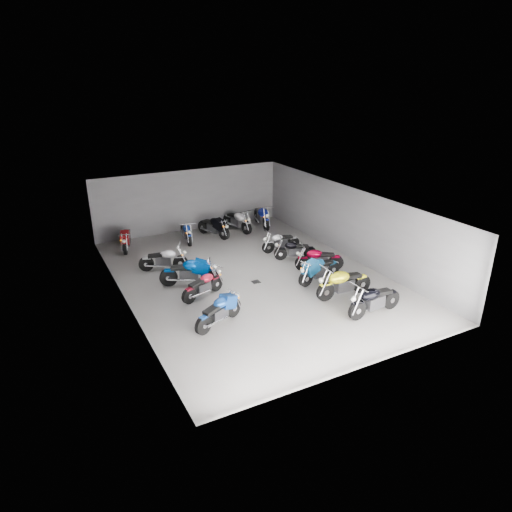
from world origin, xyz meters
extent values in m
plane|color=gray|center=(0.00, 0.00, 0.00)|extent=(14.00, 14.00, 0.00)
cube|color=slate|center=(0.00, 7.00, 1.60)|extent=(10.00, 0.10, 3.20)
cube|color=slate|center=(-5.00, 0.00, 1.60)|extent=(0.10, 14.00, 3.20)
cube|color=slate|center=(5.00, 0.00, 1.60)|extent=(0.10, 14.00, 3.20)
cube|color=black|center=(0.00, 0.00, 3.22)|extent=(10.00, 14.00, 0.04)
cube|color=black|center=(0.00, -0.50, 0.01)|extent=(0.32, 0.32, 0.01)
cylinder|color=black|center=(-1.98, -2.61, 0.32)|extent=(0.64, 0.38, 0.64)
cylinder|color=black|center=(-3.31, -3.20, 0.32)|extent=(0.65, 0.40, 0.64)
cube|color=#2D2D30|center=(-2.65, -2.91, 0.42)|extent=(0.72, 0.54, 0.40)
ellipsoid|color=navy|center=(-2.44, -2.82, 0.74)|extent=(0.79, 0.64, 0.36)
cube|color=black|center=(-2.94, -3.04, 0.70)|extent=(0.67, 0.51, 0.18)
cylinder|color=black|center=(-1.72, -0.50, 0.30)|extent=(0.61, 0.33, 0.60)
cylinder|color=black|center=(-3.00, -1.00, 0.30)|extent=(0.61, 0.35, 0.60)
cube|color=#2D2D30|center=(-2.36, -0.75, 0.40)|extent=(0.67, 0.49, 0.38)
ellipsoid|color=maroon|center=(-2.17, -0.67, 0.70)|extent=(0.74, 0.58, 0.34)
cube|color=black|center=(-2.64, -0.86, 0.66)|extent=(0.63, 0.45, 0.17)
cylinder|color=black|center=(-1.74, 0.12, 0.35)|extent=(0.70, 0.43, 0.71)
cylinder|color=black|center=(-3.20, 0.78, 0.35)|extent=(0.71, 0.45, 0.71)
cube|color=#2D2D30|center=(-2.47, 0.45, 0.47)|extent=(0.79, 0.60, 0.44)
ellipsoid|color=#013A91|center=(-2.25, 0.35, 0.82)|extent=(0.87, 0.72, 0.40)
cube|color=black|center=(-2.79, 0.60, 0.78)|extent=(0.74, 0.56, 0.20)
cylinder|color=black|center=(-2.27, 2.10, 0.32)|extent=(0.63, 0.35, 0.63)
cylinder|color=black|center=(-3.59, 2.63, 0.32)|extent=(0.64, 0.37, 0.63)
cube|color=#2D2D30|center=(-2.93, 2.36, 0.41)|extent=(0.70, 0.51, 0.39)
ellipsoid|color=silver|center=(-2.73, 2.28, 0.73)|extent=(0.77, 0.61, 0.36)
cube|color=black|center=(-3.22, 2.48, 0.69)|extent=(0.66, 0.48, 0.18)
cylinder|color=black|center=(1.65, -4.75, 0.35)|extent=(0.70, 0.18, 0.70)
cylinder|color=black|center=(3.22, -4.67, 0.35)|extent=(0.70, 0.20, 0.70)
cube|color=#2D2D30|center=(2.44, -4.71, 0.46)|extent=(0.72, 0.36, 0.44)
ellipsoid|color=black|center=(2.20, -4.73, 0.81)|extent=(0.76, 0.47, 0.39)
cube|color=black|center=(2.78, -4.69, 0.76)|extent=(0.68, 0.34, 0.20)
cylinder|color=black|center=(1.52, -3.12, 0.36)|extent=(0.72, 0.18, 0.72)
cylinder|color=black|center=(3.14, -3.18, 0.36)|extent=(0.72, 0.20, 0.72)
cube|color=#2D2D30|center=(2.33, -3.15, 0.47)|extent=(0.74, 0.37, 0.45)
ellipsoid|color=yellow|center=(2.08, -3.14, 0.83)|extent=(0.78, 0.48, 0.40)
cube|color=black|center=(2.69, -3.16, 0.78)|extent=(0.70, 0.34, 0.20)
cylinder|color=black|center=(1.55, -1.76, 0.33)|extent=(0.68, 0.25, 0.66)
cylinder|color=black|center=(3.03, -1.49, 0.33)|extent=(0.68, 0.27, 0.66)
cube|color=#2D2D30|center=(2.29, -1.63, 0.44)|extent=(0.72, 0.43, 0.42)
ellipsoid|color=#125083|center=(2.06, -1.67, 0.77)|extent=(0.77, 0.53, 0.37)
cube|color=black|center=(2.61, -1.57, 0.73)|extent=(0.67, 0.40, 0.19)
cylinder|color=black|center=(2.28, -0.39, 0.32)|extent=(0.64, 0.37, 0.64)
cylinder|color=black|center=(3.61, -0.96, 0.32)|extent=(0.65, 0.39, 0.64)
cube|color=#2D2D30|center=(2.95, -0.68, 0.42)|extent=(0.71, 0.53, 0.40)
ellipsoid|color=maroon|center=(2.74, -0.59, 0.74)|extent=(0.78, 0.63, 0.36)
cube|color=black|center=(3.24, -0.80, 0.70)|extent=(0.67, 0.50, 0.18)
cylinder|color=black|center=(2.06, 1.05, 0.30)|extent=(0.59, 0.35, 0.59)
cylinder|color=black|center=(3.28, 0.50, 0.30)|extent=(0.59, 0.37, 0.59)
cube|color=#2D2D30|center=(2.67, 0.77, 0.39)|extent=(0.66, 0.50, 0.37)
ellipsoid|color=black|center=(2.48, 0.86, 0.68)|extent=(0.72, 0.60, 0.33)
cube|color=black|center=(2.94, 0.65, 0.65)|extent=(0.62, 0.47, 0.17)
cylinder|color=black|center=(1.97, 2.03, 0.30)|extent=(0.60, 0.13, 0.60)
cylinder|color=black|center=(3.32, 2.00, 0.30)|extent=(0.60, 0.15, 0.60)
cube|color=#2D2D30|center=(2.65, 2.02, 0.39)|extent=(0.61, 0.29, 0.37)
ellipsoid|color=silver|center=(2.44, 2.02, 0.69)|extent=(0.64, 0.38, 0.33)
cube|color=black|center=(2.94, 2.01, 0.65)|extent=(0.57, 0.27, 0.17)
cylinder|color=black|center=(-3.95, 4.93, 0.33)|extent=(0.34, 0.67, 0.67)
cylinder|color=black|center=(-3.48, 6.37, 0.33)|extent=(0.35, 0.68, 0.67)
cube|color=#2D2D30|center=(-3.72, 5.65, 0.44)|extent=(0.51, 0.74, 0.42)
ellipsoid|color=maroon|center=(-3.79, 5.43, 0.77)|extent=(0.61, 0.80, 0.37)
cube|color=black|center=(-3.61, 5.97, 0.73)|extent=(0.47, 0.69, 0.19)
cylinder|color=black|center=(-0.96, 4.62, 0.32)|extent=(0.21, 0.65, 0.63)
cylinder|color=black|center=(-0.76, 6.05, 0.32)|extent=(0.23, 0.65, 0.63)
cube|color=#2D2D30|center=(-0.86, 5.33, 0.42)|extent=(0.38, 0.68, 0.40)
ellipsoid|color=navy|center=(-0.89, 5.12, 0.73)|extent=(0.48, 0.72, 0.36)
cube|color=black|center=(-0.82, 5.65, 0.69)|extent=(0.36, 0.64, 0.18)
cylinder|color=black|center=(0.90, 4.67, 0.34)|extent=(0.37, 0.67, 0.67)
cylinder|color=black|center=(0.35, 6.09, 0.34)|extent=(0.39, 0.68, 0.67)
cube|color=#2D2D30|center=(0.63, 5.38, 0.44)|extent=(0.54, 0.75, 0.42)
ellipsoid|color=black|center=(0.71, 5.17, 0.78)|extent=(0.65, 0.82, 0.38)
cube|color=black|center=(0.51, 5.70, 0.73)|extent=(0.50, 0.70, 0.19)
cylinder|color=black|center=(2.28, 4.90, 0.35)|extent=(0.29, 0.71, 0.70)
cylinder|color=black|center=(1.94, 6.45, 0.35)|extent=(0.31, 0.72, 0.70)
cube|color=#2D2D30|center=(2.11, 5.68, 0.46)|extent=(0.47, 0.77, 0.44)
ellipsoid|color=silver|center=(2.16, 5.44, 0.81)|extent=(0.59, 0.82, 0.39)
cube|color=black|center=(2.03, 6.02, 0.77)|extent=(0.44, 0.72, 0.20)
cylinder|color=black|center=(3.44, 4.90, 0.37)|extent=(0.29, 0.75, 0.73)
cylinder|color=black|center=(3.76, 6.52, 0.37)|extent=(0.31, 0.75, 0.73)
cube|color=#2D2D30|center=(3.60, 5.71, 0.48)|extent=(0.48, 0.80, 0.46)
ellipsoid|color=#1522A1|center=(3.55, 5.46, 0.85)|extent=(0.60, 0.85, 0.41)
cube|color=black|center=(3.67, 6.07, 0.80)|extent=(0.45, 0.75, 0.21)
camera|label=1|loc=(-7.70, -15.23, 7.82)|focal=32.00mm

